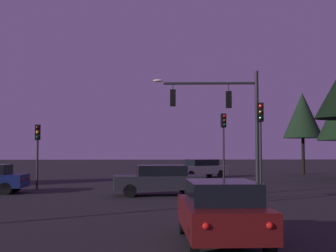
{
  "coord_description": "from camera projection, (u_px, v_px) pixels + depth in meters",
  "views": [
    {
      "loc": [
        0.47,
        -5.97,
        2.26
      ],
      "look_at": [
        1.79,
        21.19,
        3.72
      ],
      "focal_mm": 48.9,
      "sensor_mm": 36.0,
      "label": 1
    }
  ],
  "objects": [
    {
      "name": "car_far_lane",
      "position": [
        201.0,
        168.0,
        38.26
      ],
      "size": [
        4.81,
        3.62,
        1.52
      ],
      "color": "gray",
      "rests_on": "ground"
    },
    {
      "name": "traffic_light_corner_right",
      "position": [
        224.0,
        135.0,
        29.58
      ],
      "size": [
        0.36,
        0.38,
        4.65
      ],
      "color": "#232326",
      "rests_on": "ground"
    },
    {
      "name": "car_crossing_right",
      "position": [
        159.0,
        180.0,
        23.04
      ],
      "size": [
        4.7,
        2.21,
        1.52
      ],
      "color": "#232328",
      "rests_on": "ground"
    },
    {
      "name": "ground_plane",
      "position": [
        139.0,
        185.0,
        30.24
      ],
      "size": [
        168.0,
        168.0,
        0.0
      ],
      "primitive_type": "plane",
      "color": "black",
      "rests_on": "ground"
    },
    {
      "name": "traffic_light_corner_left",
      "position": [
        38.0,
        143.0,
        26.7
      ],
      "size": [
        0.33,
        0.37,
        3.78
      ],
      "color": "#232326",
      "rests_on": "ground"
    },
    {
      "name": "tree_right_cluster",
      "position": [
        303.0,
        115.0,
        43.78
      ],
      "size": [
        3.74,
        3.74,
        7.82
      ],
      "color": "black",
      "rests_on": "ground"
    },
    {
      "name": "car_nearside_lane",
      "position": [
        221.0,
        211.0,
        11.1
      ],
      "size": [
        1.84,
        4.16,
        1.52
      ],
      "color": "#4C0F0F",
      "rests_on": "ground"
    },
    {
      "name": "traffic_signal_mast_arm",
      "position": [
        227.0,
        111.0,
        24.44
      ],
      "size": [
        5.65,
        0.66,
        6.52
      ],
      "color": "#232326",
      "rests_on": "ground"
    },
    {
      "name": "traffic_light_median",
      "position": [
        260.0,
        131.0,
        21.68
      ],
      "size": [
        0.32,
        0.36,
        4.53
      ],
      "color": "#232326",
      "rests_on": "ground"
    }
  ]
}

